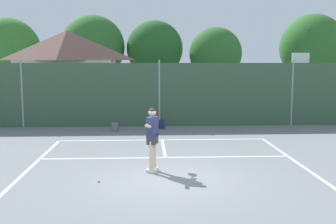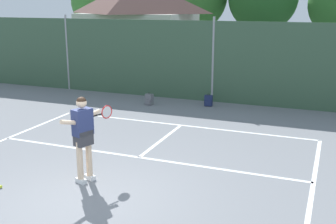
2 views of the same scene
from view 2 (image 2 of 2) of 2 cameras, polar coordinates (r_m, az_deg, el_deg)
The scene contains 8 objects.
ground_plane at distance 8.55m, azimuth -11.21°, elevation -11.50°, with size 120.00×120.00×0.00m, color slate.
court_markings at distance 9.04m, azimuth -8.98°, elevation -9.87°, with size 8.30×11.10×0.01m.
chainlink_fence at distance 16.12m, azimuth 6.08°, elevation 6.72°, with size 26.09×0.09×3.20m.
clubhouse_building at distance 21.78m, azimuth -3.99°, elevation 11.42°, with size 5.51×4.48×4.85m.
tennis_player at distance 8.98m, azimuth -11.34°, elevation -2.60°, with size 0.43×1.41×1.85m.
tennis_ball at distance 9.50m, azimuth -21.62°, elevation -9.33°, with size 0.07×0.07×0.07m, color #CCE033.
backpack_grey at distance 15.78m, azimuth -2.57°, elevation 1.69°, with size 0.30×0.27×0.46m.
backpack_navy at distance 15.62m, azimuth 5.47°, elevation 1.50°, with size 0.29×0.26×0.46m.
Camera 2 is at (4.29, -6.39, 3.73)m, focal length 45.21 mm.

